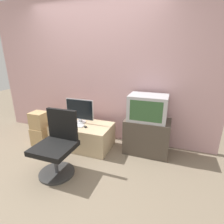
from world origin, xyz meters
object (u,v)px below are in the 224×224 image
object	(u,v)px
main_monitor	(80,111)
cardboard_box_lower	(41,136)
office_chair	(57,146)
keyboard	(75,125)
crt_tv	(148,108)
mouse	(86,127)

from	to	relation	value
main_monitor	cardboard_box_lower	world-z (taller)	main_monitor
main_monitor	office_chair	xyz separation A→B (m)	(0.10, -0.83, -0.24)
keyboard	crt_tv	xyz separation A→B (m)	(1.19, 0.27, 0.36)
mouse	cardboard_box_lower	xyz separation A→B (m)	(-0.88, -0.11, -0.27)
keyboard	mouse	size ratio (longest dim) A/B	5.31
main_monitor	mouse	world-z (taller)	main_monitor
main_monitor	mouse	distance (m)	0.33
main_monitor	mouse	bearing A→B (deg)	-41.28
cardboard_box_lower	crt_tv	bearing A→B (deg)	12.17
keyboard	mouse	bearing A→B (deg)	-5.09
mouse	cardboard_box_lower	world-z (taller)	mouse
keyboard	cardboard_box_lower	world-z (taller)	keyboard
main_monitor	cardboard_box_lower	size ratio (longest dim) A/B	1.60
main_monitor	keyboard	bearing A→B (deg)	-97.25
crt_tv	office_chair	bearing A→B (deg)	-138.30
crt_tv	cardboard_box_lower	size ratio (longest dim) A/B	1.82
mouse	crt_tv	bearing A→B (deg)	16.61
mouse	crt_tv	world-z (taller)	crt_tv
keyboard	mouse	xyz separation A→B (m)	(0.21, -0.02, 0.01)
mouse	crt_tv	xyz separation A→B (m)	(0.98, 0.29, 0.36)
mouse	crt_tv	size ratio (longest dim) A/B	0.10
keyboard	cardboard_box_lower	size ratio (longest dim) A/B	0.97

